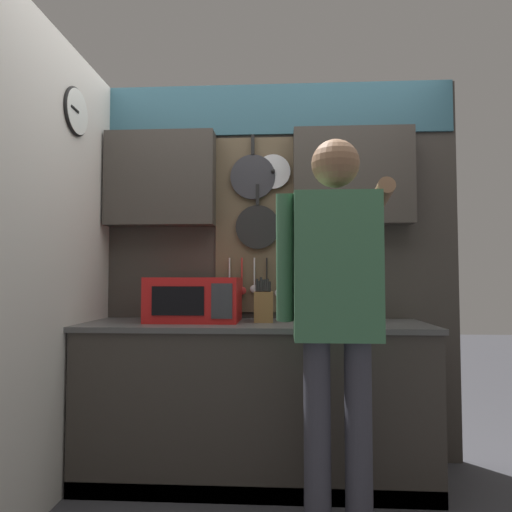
{
  "coord_description": "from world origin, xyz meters",
  "views": [
    {
      "loc": [
        0.16,
        -2.66,
        1.15
      ],
      "look_at": [
        -0.01,
        0.2,
        1.29
      ],
      "focal_mm": 32.0,
      "sensor_mm": 36.0,
      "label": 1
    }
  ],
  "objects_px": {
    "knife_block": "(263,306)",
    "person": "(336,296)",
    "microwave": "(195,299)",
    "utensil_crock": "(352,307)"
  },
  "relations": [
    {
      "from": "microwave",
      "to": "utensil_crock",
      "type": "xyz_separation_m",
      "value": [
        0.93,
        0.0,
        -0.04
      ]
    },
    {
      "from": "person",
      "to": "utensil_crock",
      "type": "bearing_deg",
      "value": 75.54
    },
    {
      "from": "knife_block",
      "to": "person",
      "type": "distance_m",
      "value": 0.73
    },
    {
      "from": "microwave",
      "to": "knife_block",
      "type": "height_order",
      "value": "knife_block"
    },
    {
      "from": "utensil_crock",
      "to": "microwave",
      "type": "bearing_deg",
      "value": -179.9
    },
    {
      "from": "microwave",
      "to": "person",
      "type": "xyz_separation_m",
      "value": [
        0.77,
        -0.64,
        0.05
      ]
    },
    {
      "from": "utensil_crock",
      "to": "person",
      "type": "height_order",
      "value": "person"
    },
    {
      "from": "knife_block",
      "to": "person",
      "type": "relative_size",
      "value": 0.15
    },
    {
      "from": "microwave",
      "to": "knife_block",
      "type": "relative_size",
      "value": 2.04
    },
    {
      "from": "microwave",
      "to": "person",
      "type": "height_order",
      "value": "person"
    }
  ]
}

